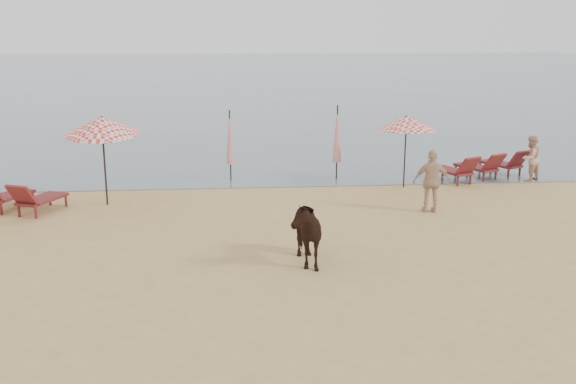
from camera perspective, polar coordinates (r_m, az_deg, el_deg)
name	(u,v)px	position (r m, az deg, el deg)	size (l,w,h in m)	color
ground	(311,318)	(11.80, 2.08, -11.11)	(120.00, 120.00, 0.00)	tan
sea	(243,70)	(90.75, -4.05, 10.81)	(160.00, 140.00, 0.06)	#51606B
lounger_cluster_left	(19,196)	(19.81, -22.77, -0.36)	(2.42, 2.38, 0.67)	maroon
lounger_cluster_right	(481,166)	(23.43, 16.79, 2.25)	(3.58, 2.95, 0.68)	maroon
umbrella_open_left_b	(102,125)	(19.47, -16.21, 5.71)	(2.16, 2.20, 2.76)	black
umbrella_open_right	(406,123)	(21.29, 10.48, 6.08)	(1.96, 1.96, 2.39)	black
umbrella_closed_left	(230,138)	(22.07, -5.18, 4.84)	(0.30, 0.30, 2.46)	black
umbrella_closed_right	(337,134)	(22.23, 4.39, 5.15)	(0.32, 0.32, 2.60)	black
cow	(301,229)	(14.18, 1.17, -3.35)	(0.84, 1.84, 1.56)	black
beachgoer_right_a	(530,158)	(23.60, 20.74, 2.82)	(0.77, 0.60, 1.59)	tan
beachgoer_right_b	(432,181)	(18.63, 12.67, 0.93)	(1.05, 0.44, 1.80)	tan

